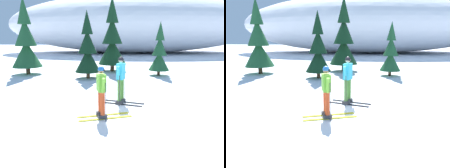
% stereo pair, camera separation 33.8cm
% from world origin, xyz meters
% --- Properties ---
extents(ground_plane, '(120.00, 120.00, 0.00)m').
position_xyz_m(ground_plane, '(0.00, 0.00, 0.00)').
color(ground_plane, white).
extents(skier_cyan_jacket, '(1.67, 0.91, 1.84)m').
position_xyz_m(skier_cyan_jacket, '(0.44, 0.72, 0.98)').
color(skier_cyan_jacket, black).
rests_on(skier_cyan_jacket, ground).
extents(skier_lime_jacket, '(1.80, 0.94, 1.69)m').
position_xyz_m(skier_lime_jacket, '(-0.18, -0.86, 0.88)').
color(skier_lime_jacket, gold).
rests_on(skier_lime_jacket, ground).
extents(pine_tree_far_left, '(2.00, 2.00, 5.18)m').
position_xyz_m(pine_tree_far_left, '(-6.01, 7.27, 2.17)').
color(pine_tree_far_left, '#47301E').
rests_on(pine_tree_far_left, ground).
extents(pine_tree_center_left, '(1.60, 1.60, 4.15)m').
position_xyz_m(pine_tree_center_left, '(-1.62, 5.94, 1.74)').
color(pine_tree_center_left, '#47301E').
rests_on(pine_tree_center_left, ground).
extents(pine_tree_center_right, '(2.10, 2.10, 5.44)m').
position_xyz_m(pine_tree_center_right, '(-0.20, 8.88, 2.27)').
color(pine_tree_center_right, '#47301E').
rests_on(pine_tree_center_right, ground).
extents(pine_tree_far_right, '(1.37, 1.37, 3.56)m').
position_xyz_m(pine_tree_far_right, '(3.00, 7.14, 1.49)').
color(pine_tree_far_right, '#47301E').
rests_on(pine_tree_far_right, ground).
extents(snow_ridge_background, '(39.61, 18.69, 8.77)m').
position_xyz_m(snow_ridge_background, '(2.60, 28.36, 4.39)').
color(snow_ridge_background, white).
rests_on(snow_ridge_background, ground).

